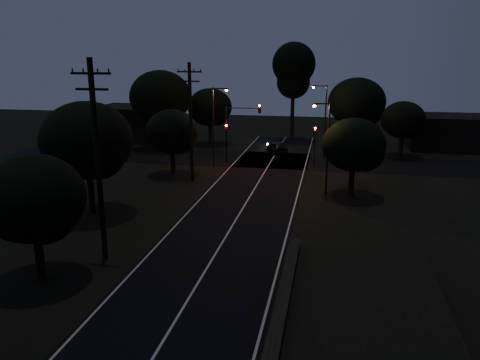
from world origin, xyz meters
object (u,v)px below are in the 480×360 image
(signal_mast, at_px, (242,122))
(car, at_px, (277,147))
(streetlight_a, at_px, (215,121))
(streetlight_b, at_px, (324,117))
(utility_pole_far, at_px, (191,121))
(utility_pole_mid, at_px, (98,159))
(signal_left, at_px, (226,136))
(tall_pine, at_px, (294,70))
(signal_right, at_px, (315,139))
(streetlight_c, at_px, (326,142))

(signal_mast, height_order, car, signal_mast)
(signal_mast, xyz_separation_m, car, (3.01, 6.01, -3.65))
(streetlight_a, bearing_deg, signal_mast, 39.77)
(signal_mast, relative_size, streetlight_b, 0.78)
(utility_pole_far, bearing_deg, signal_mast, 68.89)
(utility_pole_mid, bearing_deg, signal_left, 86.79)
(streetlight_a, bearing_deg, utility_pole_far, -96.59)
(utility_pole_mid, relative_size, car, 2.73)
(signal_left, bearing_deg, tall_pine, 69.54)
(tall_pine, distance_m, signal_left, 17.23)
(utility_pole_far, relative_size, signal_right, 2.56)
(streetlight_a, distance_m, streetlight_b, 12.19)
(utility_pole_far, bearing_deg, streetlight_c, -9.60)
(streetlight_a, xyz_separation_m, streetlight_c, (11.14, -8.00, -0.29))
(signal_mast, distance_m, streetlight_b, 9.15)
(signal_left, bearing_deg, streetlight_b, 22.05)
(streetlight_a, distance_m, streetlight_c, 13.72)
(streetlight_a, height_order, car, streetlight_a)
(tall_pine, height_order, car, tall_pine)
(streetlight_c, height_order, car, streetlight_c)
(signal_mast, height_order, streetlight_c, streetlight_c)
(utility_pole_mid, height_order, signal_right, utility_pole_mid)
(utility_pole_far, bearing_deg, utility_pole_mid, -90.00)
(tall_pine, xyz_separation_m, signal_mast, (-3.91, -15.01, -4.85))
(signal_mast, bearing_deg, streetlight_a, -140.23)
(tall_pine, height_order, streetlight_c, tall_pine)
(utility_pole_mid, bearing_deg, utility_pole_far, 90.00)
(car, bearing_deg, streetlight_c, 85.83)
(utility_pole_far, relative_size, signal_mast, 1.68)
(signal_left, xyz_separation_m, streetlight_c, (10.43, -9.99, 1.51))
(utility_pole_far, bearing_deg, tall_pine, 73.07)
(utility_pole_far, xyz_separation_m, streetlight_a, (0.69, 6.00, -0.85))
(signal_left, distance_m, car, 7.93)
(signal_right, bearing_deg, utility_pole_far, -143.00)
(tall_pine, distance_m, car, 12.41)
(signal_left, bearing_deg, signal_right, 0.00)
(utility_pole_mid, height_order, signal_mast, utility_pole_mid)
(signal_right, height_order, streetlight_a, streetlight_a)
(tall_pine, bearing_deg, signal_left, -110.46)
(utility_pole_far, distance_m, signal_mast, 8.64)
(streetlight_b, bearing_deg, tall_pine, 111.38)
(signal_right, distance_m, streetlight_a, 10.26)
(tall_pine, distance_m, streetlight_b, 12.66)
(signal_left, height_order, signal_right, same)
(utility_pole_mid, bearing_deg, signal_right, 67.01)
(tall_pine, xyz_separation_m, signal_right, (3.60, -15.01, -6.35))
(signal_right, xyz_separation_m, streetlight_a, (-9.91, -1.99, 1.80))
(signal_left, height_order, streetlight_c, streetlight_c)
(signal_left, height_order, car, signal_left)
(signal_right, distance_m, car, 7.81)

